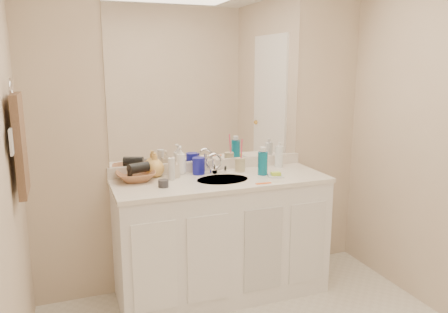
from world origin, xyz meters
name	(u,v)px	position (x,y,z in m)	size (l,w,h in m)	color
wall_back	(209,128)	(0.00, 1.30, 1.20)	(2.60, 0.02, 2.40)	beige
vanity_cabinet	(222,239)	(0.00, 1.02, 0.42)	(1.50, 0.55, 0.85)	white
countertop	(222,181)	(0.00, 1.02, 0.86)	(1.52, 0.57, 0.03)	white
backsplash	(210,165)	(0.00, 1.29, 0.92)	(1.52, 0.03, 0.08)	silver
sink_basin	(223,181)	(0.00, 1.00, 0.87)	(0.37, 0.37, 0.02)	beige
faucet	(214,166)	(0.00, 1.18, 0.94)	(0.02, 0.02, 0.11)	silver
mirror	(209,80)	(0.00, 1.29, 1.56)	(1.48, 0.01, 1.20)	white
blue_mug	(199,166)	(-0.11, 1.20, 0.94)	(0.09, 0.09, 0.12)	#151792
tan_cup	(240,165)	(0.20, 1.17, 0.93)	(0.08, 0.08, 0.10)	tan
toothbrush	(241,152)	(0.21, 1.17, 1.03)	(0.01, 0.01, 0.20)	#FB426F
mouthwash_bottle	(263,163)	(0.32, 1.03, 0.96)	(0.07, 0.07, 0.17)	#0B6785
clear_pump_bottle	(279,157)	(0.54, 1.20, 0.96)	(0.06, 0.06, 0.16)	white
soap_dish	(276,176)	(0.38, 0.93, 0.89)	(0.11, 0.09, 0.01)	silver
green_soap	(276,174)	(0.38, 0.93, 0.90)	(0.07, 0.05, 0.02)	#B9E237
orange_comb	(264,183)	(0.22, 0.80, 0.88)	(0.11, 0.02, 0.00)	#FF601A
dark_jar	(163,183)	(-0.43, 0.96, 0.90)	(0.07, 0.07, 0.05)	#2E2D33
extra_white_bottle	(171,169)	(-0.34, 1.12, 0.96)	(0.05, 0.05, 0.15)	silver
soap_bottle_white	(181,160)	(-0.24, 1.25, 0.98)	(0.08, 0.08, 0.21)	white
soap_bottle_cream	(174,167)	(-0.31, 1.18, 0.96)	(0.07, 0.07, 0.15)	beige
soap_bottle_yellow	(155,165)	(-0.43, 1.25, 0.97)	(0.14, 0.14, 0.17)	#F0BA5D
wicker_basket	(136,176)	(-0.58, 1.18, 0.91)	(0.27, 0.27, 0.07)	#955C3C
hair_dryer	(138,168)	(-0.56, 1.18, 0.97)	(0.07, 0.07, 0.14)	black
towel_ring	(10,89)	(-1.27, 0.77, 1.55)	(0.11, 0.11, 0.01)	silver
hand_towel	(20,145)	(-1.25, 0.77, 1.25)	(0.04, 0.32, 0.55)	#483426
switch_plate	(11,142)	(-1.27, 0.57, 1.30)	(0.01, 0.09, 0.13)	white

